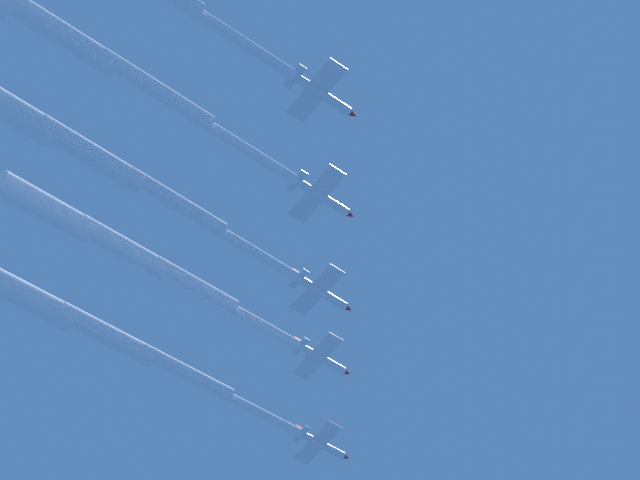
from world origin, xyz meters
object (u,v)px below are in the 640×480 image
Objects in this scene: jet_lead at (105,334)px; jet_starboard_inner at (89,154)px; jet_port_inner at (122,248)px; jet_port_mid at (53,30)px.

jet_starboard_inner is (-25.90, 21.75, -0.32)m from jet_lead.
jet_port_inner is 0.93× the size of jet_starboard_inner.
jet_lead is at bearing -43.16° from jet_port_mid.
jet_port_inner is (-13.02, 7.32, 2.48)m from jet_lead.
jet_lead is 15.14m from jet_port_inner.
jet_port_inner is 0.88× the size of jet_port_mid.
jet_port_mid reaches higher than jet_starboard_inner.
jet_port_inner is at bearing -48.57° from jet_port_mid.
jet_port_mid is (-25.02, 28.35, -2.20)m from jet_port_inner.
jet_port_inner reaches higher than jet_lead.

